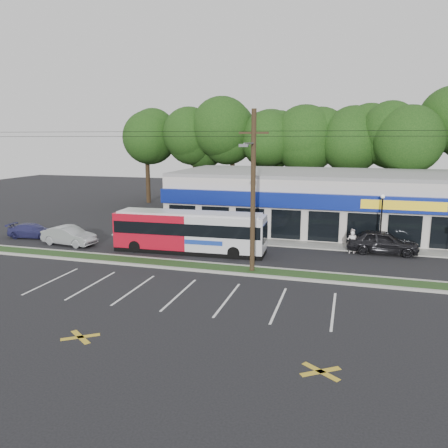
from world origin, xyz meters
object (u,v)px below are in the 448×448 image
metrobus (190,231)px  car_blue (33,231)px  lamp_post (381,216)px  pedestrian_b (352,240)px  car_silver (69,236)px  car_dark (383,242)px  pedestrian_a (352,242)px  utility_pole (250,186)px

metrobus → car_blue: (-14.44, 0.77, -0.99)m
lamp_post → pedestrian_b: size_ratio=2.46×
car_blue → car_silver: bearing=-113.9°
metrobus → car_dark: (13.65, 3.63, -0.74)m
pedestrian_b → metrobus: bearing=33.8°
car_dark → pedestrian_b: pedestrian_b is taller
car_dark → car_silver: 23.94m
metrobus → pedestrian_a: bearing=12.0°
car_dark → car_silver: (-23.57, -4.19, -0.11)m
lamp_post → car_blue: bearing=-172.8°
car_dark → car_blue: car_dark is taller
car_dark → lamp_post: bearing=13.6°
car_dark → pedestrian_a: (-2.16, -0.65, -0.03)m
pedestrian_a → car_dark: bearing=-172.9°
utility_pole → pedestrian_a: (6.17, 6.56, -4.58)m
lamp_post → car_dark: (0.16, -0.67, -1.82)m
lamp_post → car_dark: 1.94m
car_blue → pedestrian_b: 26.08m
car_silver → car_blue: car_silver is taller
lamp_post → pedestrian_b: 2.80m
car_silver → pedestrian_a: (21.41, 3.54, 0.09)m
car_silver → car_blue: 4.71m
car_blue → pedestrian_a: bearing=-92.7°
car_silver → car_blue: size_ratio=1.09×
car_dark → utility_pole: bearing=131.1°
car_blue → pedestrian_b: (25.93, 2.76, 0.26)m
pedestrian_b → lamp_post: bearing=-142.2°
car_dark → pedestrian_a: bearing=106.9°
lamp_post → car_silver: lamp_post is taller
pedestrian_b → car_dark: bearing=-160.5°
utility_pole → lamp_post: utility_pole is taller
lamp_post → pedestrian_a: (-2.00, -1.32, -1.84)m
pedestrian_a → lamp_post: bearing=-156.3°
lamp_post → car_silver: 23.98m
lamp_post → pedestrian_a: lamp_post is taller
lamp_post → car_blue: lamp_post is taller
utility_pole → pedestrian_b: utility_pole is taller
pedestrian_a → pedestrian_b: (0.00, 0.54, 0.03)m
metrobus → car_blue: bearing=174.4°
metrobus → car_silver: bearing=-179.3°
metrobus → pedestrian_a: 11.89m
car_silver → car_blue: (-4.52, 1.33, -0.14)m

